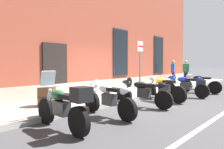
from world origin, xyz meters
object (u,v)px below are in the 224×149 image
(motorcycle_blue_sport, at_px, (183,84))
(parking_sign, at_px, (140,59))
(motorcycle_green_touring, at_px, (63,106))
(motorcycle_black_sport, at_px, (141,91))
(motorcycle_white_sport, at_px, (106,96))
(motorcycle_yellow_naked, at_px, (163,89))
(barrel_planter, at_px, (47,93))
(pedestrian_striped_shirt, at_px, (186,70))
(motorcycle_black_naked, at_px, (200,84))
(pedestrian_blue_top, at_px, (173,70))

(motorcycle_blue_sport, bearing_deg, parking_sign, 130.21)
(motorcycle_green_touring, height_order, parking_sign, parking_sign)
(motorcycle_black_sport, relative_size, motorcycle_blue_sport, 1.03)
(motorcycle_white_sport, distance_m, motorcycle_blue_sport, 4.99)
(motorcycle_yellow_naked, height_order, parking_sign, parking_sign)
(barrel_planter, bearing_deg, pedestrian_striped_shirt, -0.54)
(motorcycle_white_sport, distance_m, motorcycle_black_naked, 6.78)
(pedestrian_blue_top, bearing_deg, pedestrian_striped_shirt, -30.05)
(parking_sign, bearing_deg, motorcycle_black_naked, -28.22)
(pedestrian_blue_top, bearing_deg, barrel_planter, -177.60)
(motorcycle_green_touring, distance_m, motorcycle_yellow_naked, 4.95)
(motorcycle_white_sport, distance_m, barrel_planter, 2.03)
(motorcycle_blue_sport, height_order, pedestrian_blue_top, pedestrian_blue_top)
(pedestrian_striped_shirt, xyz_separation_m, parking_sign, (-6.54, -0.49, 0.65))
(motorcycle_black_sport, relative_size, motorcycle_black_naked, 1.04)
(motorcycle_black_naked, relative_size, barrel_planter, 2.19)
(motorcycle_blue_sport, height_order, barrel_planter, barrel_planter)
(motorcycle_black_sport, distance_m, barrel_planter, 3.14)
(motorcycle_blue_sport, bearing_deg, barrel_planter, 159.84)
(pedestrian_blue_top, bearing_deg, motorcycle_white_sport, -166.10)
(motorcycle_yellow_naked, height_order, pedestrian_striped_shirt, pedestrian_striped_shirt)
(motorcycle_white_sport, distance_m, pedestrian_blue_top, 9.64)
(motorcycle_black_sport, bearing_deg, motorcycle_green_touring, -176.46)
(motorcycle_black_sport, distance_m, motorcycle_yellow_naked, 1.53)
(barrel_planter, bearing_deg, motorcycle_blue_sport, -20.16)
(motorcycle_green_touring, relative_size, motorcycle_yellow_naked, 0.98)
(motorcycle_yellow_naked, bearing_deg, pedestrian_striped_shirt, 14.88)
(motorcycle_white_sport, distance_m, motorcycle_yellow_naked, 3.30)
(motorcycle_yellow_naked, bearing_deg, motorcycle_black_sport, 178.07)
(motorcycle_black_sport, bearing_deg, motorcycle_blue_sport, -3.54)
(parking_sign, relative_size, barrel_planter, 2.49)
(motorcycle_black_sport, bearing_deg, motorcycle_black_naked, -3.78)
(motorcycle_blue_sport, xyz_separation_m, pedestrian_blue_top, (4.36, 2.52, 0.48))
(motorcycle_black_naked, bearing_deg, motorcycle_yellow_naked, 175.41)
(motorcycle_green_touring, height_order, pedestrian_striped_shirt, pedestrian_striped_shirt)
(motorcycle_black_naked, distance_m, pedestrian_blue_top, 3.74)
(parking_sign, bearing_deg, pedestrian_striped_shirt, 4.27)
(motorcycle_yellow_naked, relative_size, motorcycle_blue_sport, 0.98)
(parking_sign, height_order, barrel_planter, parking_sign)
(motorcycle_green_touring, distance_m, pedestrian_striped_shirt, 12.08)
(motorcycle_green_touring, xyz_separation_m, pedestrian_blue_top, (10.99, 2.53, 0.49))
(motorcycle_white_sport, relative_size, parking_sign, 0.90)
(motorcycle_yellow_naked, relative_size, parking_sign, 0.87)
(motorcycle_white_sport, xyz_separation_m, barrel_planter, (-0.72, 1.89, 0.00))
(motorcycle_yellow_naked, xyz_separation_m, barrel_planter, (-4.03, 1.95, 0.07))
(parking_sign, bearing_deg, pedestrian_blue_top, 10.20)
(motorcycle_black_sport, bearing_deg, parking_sign, 33.97)
(motorcycle_black_sport, xyz_separation_m, motorcycle_blue_sport, (3.21, -0.20, 0.01))
(motorcycle_white_sport, distance_m, motorcycle_black_sport, 1.78)
(motorcycle_yellow_naked, distance_m, parking_sign, 1.86)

